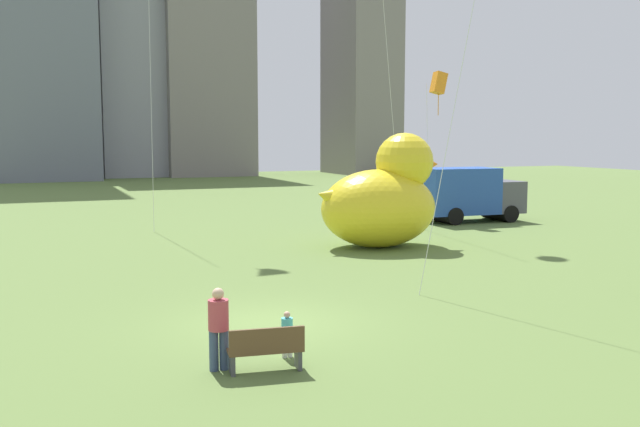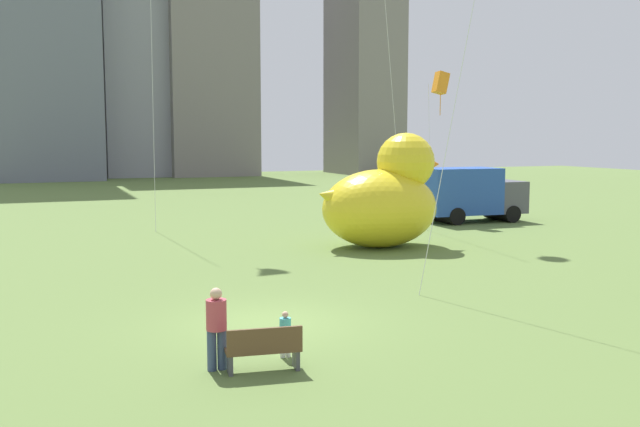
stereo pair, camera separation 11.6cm
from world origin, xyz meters
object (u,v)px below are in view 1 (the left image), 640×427
kite_orange (439,84)px  person_adult (219,325)px  park_bench (266,349)px  giant_inflatable_duck (383,199)px  box_truck (468,195)px  person_child (287,332)px

kite_orange → person_adult: bearing=-131.2°
park_bench → giant_inflatable_duck: (9.26, 12.87, 1.51)m
giant_inflatable_duck → box_truck: size_ratio=1.01×
park_bench → giant_inflatable_duck: bearing=54.3°
person_adult → person_child: 1.55m
park_bench → giant_inflatable_duck: 15.93m
person_adult → kite_orange: size_ratio=0.20×
person_child → box_truck: (16.70, 17.97, 0.90)m
person_adult → box_truck: box_truck is taller
park_bench → person_child: (0.69, 0.72, 0.06)m
person_adult → kite_orange: (17.00, 19.44, 6.38)m
person_adult → person_child: size_ratio=1.69×
giant_inflatable_duck → kite_orange: kite_orange is taller
person_adult → box_truck: (18.18, 18.20, 0.54)m
person_adult → giant_inflatable_duck: (10.06, 12.39, 1.08)m
person_adult → kite_orange: bearing=48.8°
giant_inflatable_duck → box_truck: 10.00m
giant_inflatable_duck → person_child: bearing=-125.2°
box_truck → park_bench: bearing=-132.9°
person_child → giant_inflatable_duck: size_ratio=0.17×
park_bench → giant_inflatable_duck: giant_inflatable_duck is taller
park_bench → kite_orange: bearing=50.9°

